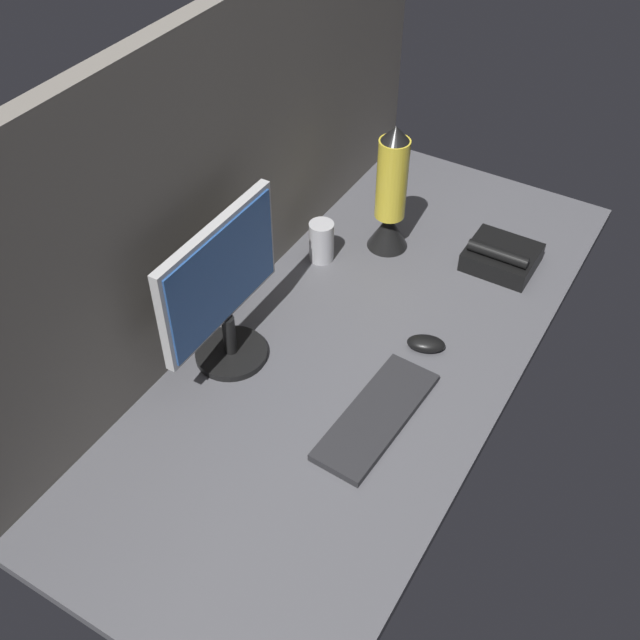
{
  "coord_description": "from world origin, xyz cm",
  "views": [
    {
      "loc": [
        -123.28,
        -62.42,
        138.78
      ],
      "look_at": [
        -8.23,
        0.0,
        14.0
      ],
      "focal_mm": 43.17,
      "sensor_mm": 36.0,
      "label": 1
    }
  ],
  "objects_px": {
    "desk_phone": "(501,257)",
    "mug_steel": "(321,241)",
    "lava_lamp": "(391,199)",
    "monitor": "(222,289)",
    "mouse": "(426,344)",
    "keyboard": "(377,416)"
  },
  "relations": [
    {
      "from": "desk_phone",
      "to": "mug_steel",
      "type": "bearing_deg",
      "value": 116.97
    },
    {
      "from": "lava_lamp",
      "to": "desk_phone",
      "type": "relative_size",
      "value": 2.03
    },
    {
      "from": "monitor",
      "to": "lava_lamp",
      "type": "relative_size",
      "value": 1.05
    },
    {
      "from": "lava_lamp",
      "to": "mouse",
      "type": "bearing_deg",
      "value": -139.77
    },
    {
      "from": "monitor",
      "to": "desk_phone",
      "type": "height_order",
      "value": "monitor"
    },
    {
      "from": "mouse",
      "to": "desk_phone",
      "type": "height_order",
      "value": "desk_phone"
    },
    {
      "from": "mouse",
      "to": "desk_phone",
      "type": "relative_size",
      "value": 0.5
    },
    {
      "from": "mouse",
      "to": "lava_lamp",
      "type": "relative_size",
      "value": 0.25
    },
    {
      "from": "keyboard",
      "to": "lava_lamp",
      "type": "xyz_separation_m",
      "value": [
        0.59,
        0.28,
        0.15
      ]
    },
    {
      "from": "monitor",
      "to": "keyboard",
      "type": "xyz_separation_m",
      "value": [
        0.01,
        -0.41,
        -0.21
      ]
    },
    {
      "from": "mouse",
      "to": "mug_steel",
      "type": "xyz_separation_m",
      "value": [
        0.18,
        0.41,
        0.04
      ]
    },
    {
      "from": "mug_steel",
      "to": "desk_phone",
      "type": "distance_m",
      "value": 0.51
    },
    {
      "from": "monitor",
      "to": "keyboard",
      "type": "height_order",
      "value": "monitor"
    },
    {
      "from": "monitor",
      "to": "mug_steel",
      "type": "relative_size",
      "value": 3.35
    },
    {
      "from": "mug_steel",
      "to": "desk_phone",
      "type": "relative_size",
      "value": 0.64
    },
    {
      "from": "mouse",
      "to": "lava_lamp",
      "type": "bearing_deg",
      "value": 19.58
    },
    {
      "from": "mug_steel",
      "to": "lava_lamp",
      "type": "relative_size",
      "value": 0.31
    },
    {
      "from": "mouse",
      "to": "monitor",
      "type": "bearing_deg",
      "value": 102.71
    },
    {
      "from": "keyboard",
      "to": "mouse",
      "type": "distance_m",
      "value": 0.26
    },
    {
      "from": "mug_steel",
      "to": "mouse",
      "type": "bearing_deg",
      "value": -113.19
    },
    {
      "from": "monitor",
      "to": "keyboard",
      "type": "distance_m",
      "value": 0.46
    },
    {
      "from": "keyboard",
      "to": "desk_phone",
      "type": "xyz_separation_m",
      "value": [
        0.67,
        -0.04,
        0.02
      ]
    }
  ]
}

